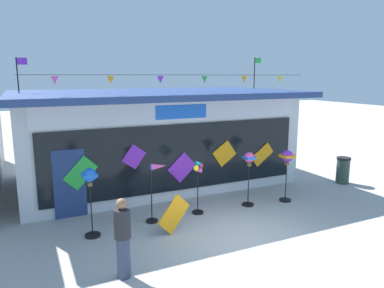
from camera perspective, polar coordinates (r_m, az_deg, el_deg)
name	(u,v)px	position (r m, az deg, el deg)	size (l,w,h in m)	color
ground_plane	(244,239)	(9.49, 8.19, -14.63)	(80.00, 80.00, 0.00)	#ADAAA5
kite_shop_building	(154,136)	(14.03, -5.95, 1.33)	(10.10, 6.14, 4.81)	silver
wind_spinner_far_left	(90,185)	(9.40, -15.81, -6.21)	(0.39, 0.39, 1.80)	black
wind_spinner_left	(156,182)	(10.12, -5.67, -6.01)	(0.62, 0.33, 1.68)	black
wind_spinner_center_left	(198,180)	(10.64, 0.98, -5.72)	(0.38, 0.34, 1.63)	black
wind_spinner_center_right	(249,166)	(11.37, 8.98, -3.40)	(0.37, 0.37, 1.72)	black
wind_spinner_right	(287,161)	(12.03, 14.76, -2.67)	(0.39, 0.39, 1.70)	black
person_mid_plaza	(123,238)	(7.60, -10.88, -14.33)	(0.34, 0.34, 1.68)	#333D56
trash_bin	(343,170)	(14.96, 22.72, -3.81)	(0.52, 0.52, 1.00)	#2D4238
display_kite_on_ground	(174,214)	(9.60, -2.85, -10.99)	(0.51, 0.03, 0.93)	orange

